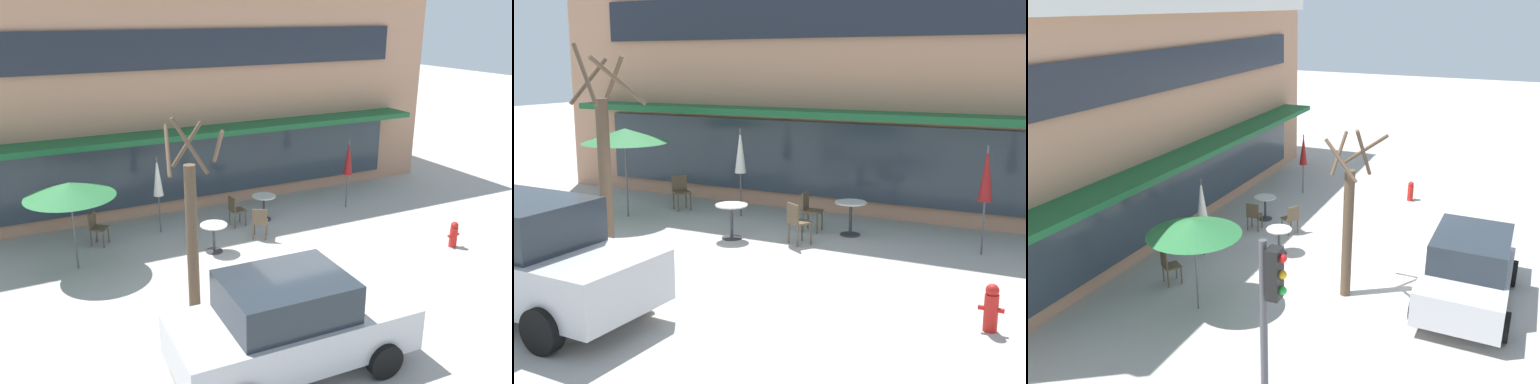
% 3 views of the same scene
% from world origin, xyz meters
% --- Properties ---
extents(ground_plane, '(80.00, 80.00, 0.00)m').
position_xyz_m(ground_plane, '(0.00, 0.00, 0.00)').
color(ground_plane, '#ADA8A0').
extents(building_facade, '(17.16, 9.10, 6.82)m').
position_xyz_m(building_facade, '(0.00, 9.96, 3.41)').
color(building_facade, tan).
rests_on(building_facade, ground).
extents(cafe_table_near_wall, '(0.70, 0.70, 0.76)m').
position_xyz_m(cafe_table_near_wall, '(-0.92, 2.69, 0.52)').
color(cafe_table_near_wall, '#333338').
rests_on(cafe_table_near_wall, ground).
extents(cafe_table_streetside, '(0.70, 0.70, 0.76)m').
position_xyz_m(cafe_table_streetside, '(1.27, 4.14, 0.52)').
color(cafe_table_streetside, '#333338').
rests_on(cafe_table_streetside, ground).
extents(patio_umbrella_green_folded, '(0.28, 0.28, 2.20)m').
position_xyz_m(patio_umbrella_green_folded, '(-1.78, 4.57, 1.63)').
color(patio_umbrella_green_folded, '#4C4C51').
rests_on(patio_umbrella_green_folded, ground).
extents(patio_umbrella_cream_folded, '(2.10, 2.10, 2.20)m').
position_xyz_m(patio_umbrella_cream_folded, '(-4.25, 3.24, 2.02)').
color(patio_umbrella_cream_folded, '#4C4C51').
rests_on(patio_umbrella_cream_folded, ground).
extents(patio_umbrella_corner_open, '(0.28, 0.28, 2.20)m').
position_xyz_m(patio_umbrella_corner_open, '(4.12, 3.95, 1.63)').
color(patio_umbrella_corner_open, '#4C4C51').
rests_on(patio_umbrella_corner_open, ground).
extents(cafe_chair_0, '(0.55, 0.55, 0.89)m').
position_xyz_m(cafe_chair_0, '(0.53, 2.92, 0.53)').
color(cafe_chair_0, brown).
rests_on(cafe_chair_0, ground).
extents(cafe_chair_1, '(0.43, 0.43, 0.89)m').
position_xyz_m(cafe_chair_1, '(0.31, 4.07, 0.53)').
color(cafe_chair_1, brown).
rests_on(cafe_chair_1, ground).
extents(cafe_chair_2, '(0.56, 0.56, 0.89)m').
position_xyz_m(cafe_chair_2, '(-3.54, 4.50, 0.53)').
color(cafe_chair_2, brown).
rests_on(cafe_chair_2, ground).
extents(parked_sedan, '(4.26, 2.13, 1.76)m').
position_xyz_m(parked_sedan, '(-1.54, -2.35, 0.88)').
color(parked_sedan, '#B7B7BC').
rests_on(parked_sedan, ground).
extents(street_tree, '(1.27, 1.25, 4.12)m').
position_xyz_m(street_tree, '(-2.31, 0.34, 1.84)').
color(street_tree, brown).
rests_on(street_tree, ground).
extents(fire_hydrant, '(0.36, 0.20, 0.71)m').
position_xyz_m(fire_hydrant, '(4.88, 0.18, 0.35)').
color(fire_hydrant, red).
rests_on(fire_hydrant, ground).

